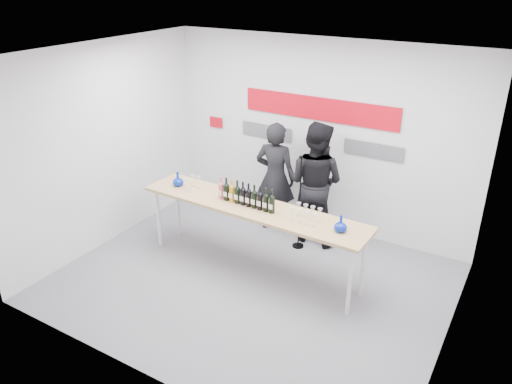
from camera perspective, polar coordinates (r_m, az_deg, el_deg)
ground at (r=6.88m, az=-0.55°, el=-10.23°), size 5.00×5.00×0.00m
back_wall at (r=7.81m, az=7.09°, el=6.29°), size 5.00×0.04×3.00m
signage at (r=7.72m, az=6.73°, el=8.46°), size 3.38×0.02×0.79m
tasting_table at (r=6.70m, az=-0.44°, el=-2.17°), size 3.30×0.76×0.99m
wine_bottles at (r=6.61m, az=-1.18°, el=-0.24°), size 0.89×0.10×0.33m
decanter_left at (r=7.32m, az=-8.92°, el=1.50°), size 0.16×0.16×0.21m
decanter_right at (r=6.08m, az=9.67°, el=-3.56°), size 0.16×0.16×0.21m
glasses_left at (r=7.18m, az=-7.29°, el=1.00°), size 0.17×0.23×0.18m
glasses_right at (r=6.27m, az=5.75°, el=-2.57°), size 0.37×0.23×0.18m
presenter_left at (r=7.81m, az=2.22°, el=1.68°), size 0.71×0.52×1.78m
presenter_right at (r=7.53m, az=6.72°, el=1.06°), size 0.94×0.74×1.89m
mic_stand at (r=7.47m, az=4.92°, el=-3.21°), size 0.17×0.17×1.49m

